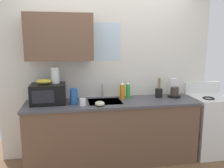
{
  "coord_description": "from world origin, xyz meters",
  "views": [
    {
      "loc": [
        -0.57,
        -3.18,
        1.76
      ],
      "look_at": [
        0.0,
        0.0,
        1.15
      ],
      "focal_mm": 37.92,
      "sensor_mm": 36.0,
      "label": 1
    }
  ],
  "objects_px": {
    "cereal_canister": "(74,96)",
    "small_bowl": "(100,104)",
    "stove_range": "(210,124)",
    "paper_towel_roll": "(55,75)",
    "mug_white": "(83,102)",
    "coffee_maker": "(174,90)",
    "dish_soap_bottle_orange": "(122,91)",
    "microwave": "(48,94)",
    "utensil_crock": "(159,93)",
    "dish_soap_bottle_green": "(128,90)",
    "banana_bunch": "(44,82)"
  },
  "relations": [
    {
      "from": "coffee_maker",
      "to": "dish_soap_bottle_orange",
      "type": "height_order",
      "value": "coffee_maker"
    },
    {
      "from": "paper_towel_roll",
      "to": "coffee_maker",
      "type": "relative_size",
      "value": 0.79
    },
    {
      "from": "stove_range",
      "to": "paper_towel_roll",
      "type": "xyz_separation_m",
      "value": [
        -2.32,
        0.1,
        0.82
      ]
    },
    {
      "from": "dish_soap_bottle_green",
      "to": "utensil_crock",
      "type": "distance_m",
      "value": 0.47
    },
    {
      "from": "stove_range",
      "to": "utensil_crock",
      "type": "distance_m",
      "value": 0.97
    },
    {
      "from": "coffee_maker",
      "to": "utensil_crock",
      "type": "distance_m",
      "value": 0.23
    },
    {
      "from": "coffee_maker",
      "to": "small_bowl",
      "type": "height_order",
      "value": "coffee_maker"
    },
    {
      "from": "dish_soap_bottle_green",
      "to": "small_bowl",
      "type": "xyz_separation_m",
      "value": [
        -0.47,
        -0.36,
        -0.08
      ]
    },
    {
      "from": "stove_range",
      "to": "dish_soap_bottle_green",
      "type": "height_order",
      "value": "dish_soap_bottle_green"
    },
    {
      "from": "banana_bunch",
      "to": "paper_towel_roll",
      "type": "bearing_deg",
      "value": 18.43
    },
    {
      "from": "dish_soap_bottle_orange",
      "to": "mug_white",
      "type": "height_order",
      "value": "dish_soap_bottle_orange"
    },
    {
      "from": "cereal_canister",
      "to": "utensil_crock",
      "type": "distance_m",
      "value": 1.28
    },
    {
      "from": "coffee_maker",
      "to": "small_bowl",
      "type": "bearing_deg",
      "value": -165.22
    },
    {
      "from": "stove_range",
      "to": "coffee_maker",
      "type": "height_order",
      "value": "coffee_maker"
    },
    {
      "from": "utensil_crock",
      "to": "cereal_canister",
      "type": "bearing_deg",
      "value": -172.38
    },
    {
      "from": "dish_soap_bottle_orange",
      "to": "cereal_canister",
      "type": "relative_size",
      "value": 1.14
    },
    {
      "from": "stove_range",
      "to": "microwave",
      "type": "height_order",
      "value": "microwave"
    },
    {
      "from": "dish_soap_bottle_green",
      "to": "small_bowl",
      "type": "bearing_deg",
      "value": -142.59
    },
    {
      "from": "microwave",
      "to": "paper_towel_roll",
      "type": "relative_size",
      "value": 2.09
    },
    {
      "from": "dish_soap_bottle_green",
      "to": "paper_towel_roll",
      "type": "bearing_deg",
      "value": -176.82
    },
    {
      "from": "microwave",
      "to": "coffee_maker",
      "type": "relative_size",
      "value": 1.64
    },
    {
      "from": "dish_soap_bottle_orange",
      "to": "dish_soap_bottle_green",
      "type": "xyz_separation_m",
      "value": [
        0.09,
        0.01,
        -0.0
      ]
    },
    {
      "from": "paper_towel_roll",
      "to": "utensil_crock",
      "type": "relative_size",
      "value": 0.74
    },
    {
      "from": "dish_soap_bottle_orange",
      "to": "small_bowl",
      "type": "distance_m",
      "value": 0.52
    },
    {
      "from": "microwave",
      "to": "dish_soap_bottle_green",
      "type": "xyz_separation_m",
      "value": [
        1.14,
        0.11,
        -0.02
      ]
    },
    {
      "from": "microwave",
      "to": "dish_soap_bottle_orange",
      "type": "xyz_separation_m",
      "value": [
        1.05,
        0.1,
        -0.02
      ]
    },
    {
      "from": "cereal_canister",
      "to": "small_bowl",
      "type": "relative_size",
      "value": 1.67
    },
    {
      "from": "banana_bunch",
      "to": "dish_soap_bottle_green",
      "type": "height_order",
      "value": "banana_bunch"
    },
    {
      "from": "utensil_crock",
      "to": "microwave",
      "type": "bearing_deg",
      "value": -177.46
    },
    {
      "from": "coffee_maker",
      "to": "utensil_crock",
      "type": "xyz_separation_m",
      "value": [
        -0.23,
        0.01,
        -0.03
      ]
    },
    {
      "from": "microwave",
      "to": "paper_towel_roll",
      "type": "bearing_deg",
      "value": 27.17
    },
    {
      "from": "paper_towel_roll",
      "to": "dish_soap_bottle_green",
      "type": "bearing_deg",
      "value": 3.18
    },
    {
      "from": "banana_bunch",
      "to": "utensil_crock",
      "type": "xyz_separation_m",
      "value": [
        1.66,
        0.07,
        -0.23
      ]
    },
    {
      "from": "coffee_maker",
      "to": "dish_soap_bottle_green",
      "type": "distance_m",
      "value": 0.7
    },
    {
      "from": "mug_white",
      "to": "small_bowl",
      "type": "relative_size",
      "value": 0.73
    },
    {
      "from": "cereal_canister",
      "to": "mug_white",
      "type": "relative_size",
      "value": 2.28
    },
    {
      "from": "cereal_canister",
      "to": "small_bowl",
      "type": "bearing_deg",
      "value": -24.39
    },
    {
      "from": "mug_white",
      "to": "cereal_canister",
      "type": "bearing_deg",
      "value": 140.92
    },
    {
      "from": "small_bowl",
      "to": "paper_towel_roll",
      "type": "bearing_deg",
      "value": 152.28
    },
    {
      "from": "microwave",
      "to": "dish_soap_bottle_green",
      "type": "bearing_deg",
      "value": 5.48
    },
    {
      "from": "banana_bunch",
      "to": "small_bowl",
      "type": "distance_m",
      "value": 0.81
    },
    {
      "from": "small_bowl",
      "to": "stove_range",
      "type": "bearing_deg",
      "value": 6.64
    },
    {
      "from": "utensil_crock",
      "to": "dish_soap_bottle_orange",
      "type": "bearing_deg",
      "value": 177.03
    },
    {
      "from": "cereal_canister",
      "to": "small_bowl",
      "type": "height_order",
      "value": "cereal_canister"
    },
    {
      "from": "banana_bunch",
      "to": "dish_soap_bottle_green",
      "type": "xyz_separation_m",
      "value": [
        1.19,
        0.11,
        -0.19
      ]
    },
    {
      "from": "stove_range",
      "to": "cereal_canister",
      "type": "height_order",
      "value": "cereal_canister"
    },
    {
      "from": "cereal_canister",
      "to": "small_bowl",
      "type": "xyz_separation_m",
      "value": [
        0.33,
        -0.15,
        -0.08
      ]
    },
    {
      "from": "coffee_maker",
      "to": "dish_soap_bottle_orange",
      "type": "xyz_separation_m",
      "value": [
        -0.79,
        0.04,
        0.01
      ]
    },
    {
      "from": "microwave",
      "to": "mug_white",
      "type": "xyz_separation_m",
      "value": [
        0.45,
        -0.19,
        -0.09
      ]
    },
    {
      "from": "microwave",
      "to": "dish_soap_bottle_orange",
      "type": "bearing_deg",
      "value": 5.45
    }
  ]
}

